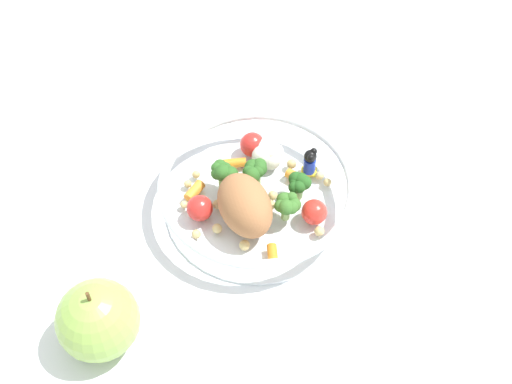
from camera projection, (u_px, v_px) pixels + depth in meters
ground_plane at (253, 209)px, 0.77m from camera, size 2.40×2.40×0.00m
food_container at (256, 190)px, 0.75m from camera, size 0.22×0.22×0.07m
loose_apple at (98, 320)px, 0.64m from camera, size 0.08×0.08×0.09m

